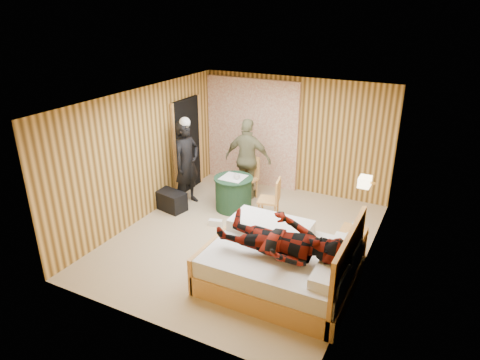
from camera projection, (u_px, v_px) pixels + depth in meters
The scene contains 23 objects.
floor at pixel (243, 238), 7.66m from camera, with size 4.20×5.00×0.01m, color tan.
ceiling at pixel (243, 100), 6.69m from camera, with size 4.20×5.00×0.01m, color white.
wall_back at pixel (295, 135), 9.23m from camera, with size 4.20×0.02×2.50m, color #E3B157.
wall_left at pixel (143, 155), 8.05m from camera, with size 0.02×5.00×2.50m, color #E3B157.
wall_right at pixel (370, 198), 6.29m from camera, with size 0.02×5.00×2.50m, color #E3B157.
curtain at pixel (252, 132), 9.61m from camera, with size 2.20×0.08×2.40m, color white.
doorway at pixel (187, 146), 9.27m from camera, with size 0.06×0.90×2.05m, color black.
wall_lamp at pixel (365, 182), 6.72m from camera, with size 0.26×0.24×0.16m.
bed at pixel (283, 265), 6.30m from camera, with size 2.13×1.68×1.15m.
nightstand at pixel (351, 246), 6.87m from camera, with size 0.42×0.57×0.55m.
round_table at pixel (233, 193), 8.62m from camera, with size 0.78×0.78×0.70m.
chair_far at pixel (248, 174), 9.06m from camera, with size 0.50×0.50×0.93m.
chair_near at pixel (273, 197), 8.10m from camera, with size 0.46×0.46×0.85m.
duffel_bag at pixel (170, 200), 8.67m from camera, with size 0.68×0.36×0.39m, color black.
sneaker_left at pixel (245, 210), 8.54m from camera, with size 0.29×0.12×0.13m, color white.
sneaker_right at pixel (216, 223), 8.07m from camera, with size 0.26×0.10×0.11m, color white.
woman_standing at pixel (187, 163), 8.68m from camera, with size 0.64×0.42×1.76m, color black.
man_at_table at pixel (248, 159), 8.96m from camera, with size 1.01×0.42×1.72m, color #72704C.
man_on_bed at pixel (280, 232), 5.84m from camera, with size 1.77×0.67×0.86m, color #651209.
book_lower at pixel (352, 233), 6.73m from camera, with size 0.17×0.22×0.02m, color white.
book_upper at pixel (352, 231), 6.72m from camera, with size 0.16×0.22×0.02m, color white.
cup_nightstand at pixel (355, 226), 6.86m from camera, with size 0.10×0.10×0.09m, color white.
cup_table at pixel (237, 177), 8.39m from camera, with size 0.12×0.12×0.10m, color white.
Camera 1 is at (2.98, -5.96, 3.92)m, focal length 32.00 mm.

